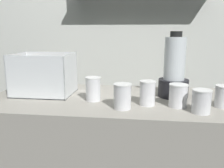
{
  "coord_description": "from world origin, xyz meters",
  "views": [
    {
      "loc": [
        0.16,
        -1.27,
        1.27
      ],
      "look_at": [
        0.0,
        0.0,
        0.98
      ],
      "focal_mm": 37.9,
      "sensor_mm": 36.0,
      "label": 1
    }
  ],
  "objects_px": {
    "juice_cup_carrot_rightmost": "(223,98)",
    "juice_cup_orange_far_left": "(93,90)",
    "blender_pitcher": "(174,72)",
    "juice_cup_orange_left": "(122,98)",
    "juice_cup_beet_right": "(178,97)",
    "juice_cup_orange_far_right": "(201,103)",
    "carrot_display_bin": "(44,82)",
    "juice_cup_beet_middle": "(147,95)"
  },
  "relations": [
    {
      "from": "juice_cup_carrot_rightmost",
      "to": "juice_cup_orange_far_left",
      "type": "bearing_deg",
      "value": 177.43
    },
    {
      "from": "blender_pitcher",
      "to": "juice_cup_orange_left",
      "type": "xyz_separation_m",
      "value": [
        -0.27,
        -0.26,
        -0.09
      ]
    },
    {
      "from": "juice_cup_beet_right",
      "to": "juice_cup_orange_far_right",
      "type": "bearing_deg",
      "value": -40.93
    },
    {
      "from": "juice_cup_orange_far_left",
      "to": "juice_cup_carrot_rightmost",
      "type": "xyz_separation_m",
      "value": [
        0.66,
        -0.03,
        -0.01
      ]
    },
    {
      "from": "blender_pitcher",
      "to": "juice_cup_beet_right",
      "type": "height_order",
      "value": "blender_pitcher"
    },
    {
      "from": "blender_pitcher",
      "to": "juice_cup_orange_far_right",
      "type": "xyz_separation_m",
      "value": [
        0.09,
        -0.27,
        -0.09
      ]
    },
    {
      "from": "carrot_display_bin",
      "to": "blender_pitcher",
      "type": "bearing_deg",
      "value": 3.06
    },
    {
      "from": "blender_pitcher",
      "to": "juice_cup_orange_far_left",
      "type": "distance_m",
      "value": 0.47
    },
    {
      "from": "juice_cup_orange_left",
      "to": "juice_cup_beet_right",
      "type": "xyz_separation_m",
      "value": [
        0.27,
        0.06,
        -0.0
      ]
    },
    {
      "from": "carrot_display_bin",
      "to": "juice_cup_orange_far_left",
      "type": "height_order",
      "value": "carrot_display_bin"
    },
    {
      "from": "carrot_display_bin",
      "to": "blender_pitcher",
      "type": "xyz_separation_m",
      "value": [
        0.75,
        0.04,
        0.07
      ]
    },
    {
      "from": "juice_cup_orange_far_right",
      "to": "blender_pitcher",
      "type": "bearing_deg",
      "value": 108.93
    },
    {
      "from": "carrot_display_bin",
      "to": "juice_cup_orange_far_right",
      "type": "xyz_separation_m",
      "value": [
        0.85,
        -0.23,
        -0.02
      ]
    },
    {
      "from": "juice_cup_orange_left",
      "to": "juice_cup_beet_right",
      "type": "relative_size",
      "value": 1.07
    },
    {
      "from": "juice_cup_orange_left",
      "to": "juice_cup_beet_middle",
      "type": "distance_m",
      "value": 0.14
    },
    {
      "from": "juice_cup_orange_far_left",
      "to": "juice_cup_carrot_rightmost",
      "type": "distance_m",
      "value": 0.66
    },
    {
      "from": "juice_cup_orange_far_right",
      "to": "juice_cup_carrot_rightmost",
      "type": "height_order",
      "value": "same"
    },
    {
      "from": "juice_cup_beet_middle",
      "to": "juice_cup_beet_right",
      "type": "distance_m",
      "value": 0.15
    },
    {
      "from": "blender_pitcher",
      "to": "juice_cup_orange_far_right",
      "type": "bearing_deg",
      "value": -71.07
    },
    {
      "from": "juice_cup_orange_far_left",
      "to": "juice_cup_orange_left",
      "type": "relative_size",
      "value": 1.05
    },
    {
      "from": "juice_cup_beet_right",
      "to": "juice_cup_carrot_rightmost",
      "type": "bearing_deg",
      "value": 5.83
    },
    {
      "from": "juice_cup_orange_far_right",
      "to": "juice_cup_beet_right",
      "type": "bearing_deg",
      "value": 139.07
    },
    {
      "from": "juice_cup_orange_far_left",
      "to": "juice_cup_carrot_rightmost",
      "type": "relative_size",
      "value": 1.19
    },
    {
      "from": "juice_cup_orange_far_left",
      "to": "juice_cup_beet_middle",
      "type": "relative_size",
      "value": 1.04
    },
    {
      "from": "juice_cup_orange_far_left",
      "to": "juice_cup_orange_left",
      "type": "bearing_deg",
      "value": -34.63
    },
    {
      "from": "blender_pitcher",
      "to": "juice_cup_beet_middle",
      "type": "relative_size",
      "value": 2.95
    },
    {
      "from": "juice_cup_orange_left",
      "to": "juice_cup_beet_middle",
      "type": "xyz_separation_m",
      "value": [
        0.12,
        0.07,
        0.0
      ]
    },
    {
      "from": "carrot_display_bin",
      "to": "juice_cup_orange_left",
      "type": "relative_size",
      "value": 2.75
    },
    {
      "from": "juice_cup_carrot_rightmost",
      "to": "blender_pitcher",
      "type": "bearing_deg",
      "value": 142.66
    },
    {
      "from": "blender_pitcher",
      "to": "juice_cup_beet_right",
      "type": "distance_m",
      "value": 0.21
    },
    {
      "from": "blender_pitcher",
      "to": "juice_cup_orange_far_left",
      "type": "relative_size",
      "value": 2.85
    },
    {
      "from": "carrot_display_bin",
      "to": "juice_cup_orange_far_right",
      "type": "height_order",
      "value": "carrot_display_bin"
    },
    {
      "from": "blender_pitcher",
      "to": "juice_cup_orange_far_left",
      "type": "xyz_separation_m",
      "value": [
        -0.44,
        -0.14,
        -0.09
      ]
    },
    {
      "from": "juice_cup_beet_right",
      "to": "juice_cup_carrot_rightmost",
      "type": "relative_size",
      "value": 1.05
    },
    {
      "from": "carrot_display_bin",
      "to": "blender_pitcher",
      "type": "height_order",
      "value": "blender_pitcher"
    },
    {
      "from": "carrot_display_bin",
      "to": "juice_cup_beet_middle",
      "type": "distance_m",
      "value": 0.62
    },
    {
      "from": "blender_pitcher",
      "to": "juice_cup_beet_middle",
      "type": "bearing_deg",
      "value": -129.31
    },
    {
      "from": "blender_pitcher",
      "to": "juice_cup_orange_far_right",
      "type": "height_order",
      "value": "blender_pitcher"
    },
    {
      "from": "carrot_display_bin",
      "to": "juice_cup_orange_far_right",
      "type": "distance_m",
      "value": 0.88
    },
    {
      "from": "carrot_display_bin",
      "to": "juice_cup_beet_right",
      "type": "distance_m",
      "value": 0.77
    },
    {
      "from": "juice_cup_orange_left",
      "to": "carrot_display_bin",
      "type": "bearing_deg",
      "value": 156.03
    },
    {
      "from": "juice_cup_beet_right",
      "to": "juice_cup_orange_far_right",
      "type": "distance_m",
      "value": 0.12
    }
  ]
}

